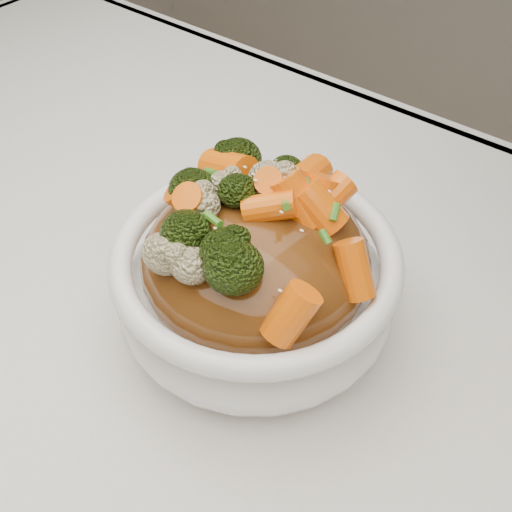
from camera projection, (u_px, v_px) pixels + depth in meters
The scene contains 8 objects.
tablecloth at pixel (151, 345), 0.47m from camera, with size 1.20×0.80×0.04m, color silver.
bowl at pixel (256, 285), 0.43m from camera, with size 0.20×0.20×0.08m, color white, non-canonical shape.
sauce_base at pixel (256, 259), 0.41m from camera, with size 0.16×0.16×0.09m, color #572E0F.
carrots at pixel (256, 194), 0.37m from camera, with size 0.16×0.16×0.05m, color orange, non-canonical shape.
broccoli at pixel (256, 195), 0.37m from camera, with size 0.16×0.16×0.04m, color black, non-canonical shape.
cauliflower at pixel (256, 197), 0.38m from camera, with size 0.16×0.16×0.03m, color #C6B887, non-canonical shape.
scallions at pixel (256, 193), 0.37m from camera, with size 0.12×0.12×0.02m, color #3A771B, non-canonical shape.
sesame_seeds at pixel (256, 193), 0.37m from camera, with size 0.14×0.14×0.01m, color beige, non-canonical shape.
Camera 1 is at (0.24, -0.17, 1.11)m, focal length 42.00 mm.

